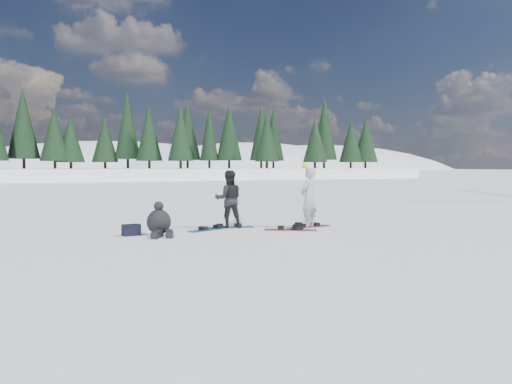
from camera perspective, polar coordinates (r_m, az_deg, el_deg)
ground at (r=15.85m, az=11.64°, el=-3.79°), size 420.00×420.00×0.00m
alpine_backdrop at (r=202.66m, az=-24.20°, el=-1.74°), size 412.50×227.00×53.20m
snowboarder_woman at (r=15.08m, az=6.04°, el=-0.61°), size 0.79×0.73×1.96m
snowboarder_man at (r=14.92m, az=-3.14°, el=-0.82°), size 0.97×0.84×1.73m
seated_rider at (r=13.59m, az=-10.99°, el=-3.43°), size 0.80×1.17×0.91m
gear_bag at (r=13.73m, az=-14.07°, el=-4.23°), size 0.48×0.35×0.30m
snowboard_woman at (r=15.16m, az=6.03°, el=-4.00°), size 1.53×0.57×0.03m
snowboard_man at (r=15.00m, az=-3.13°, el=-4.06°), size 1.52×0.47×0.03m
snowboard_loose_c at (r=14.54m, az=-5.23°, el=-4.29°), size 1.49×0.85×0.03m
snowboard_loose_a at (r=15.05m, az=4.75°, el=-4.04°), size 1.08×1.40×0.03m
snowboard_loose_b at (r=14.42m, az=3.96°, el=-4.35°), size 1.45×0.96×0.03m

